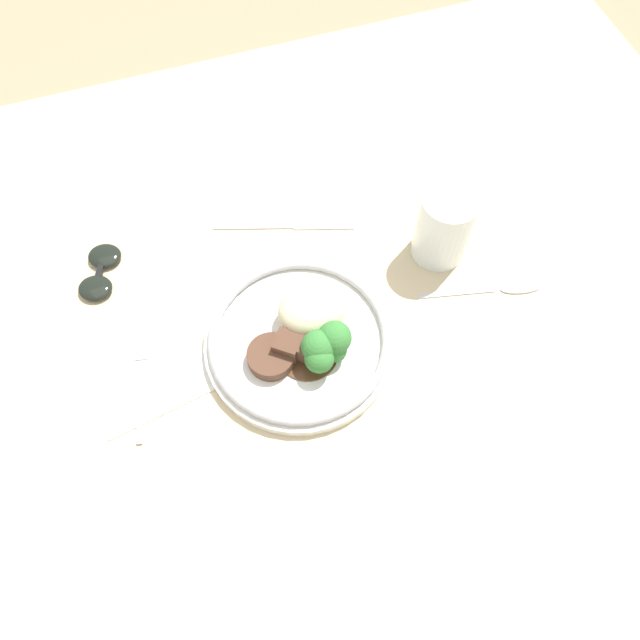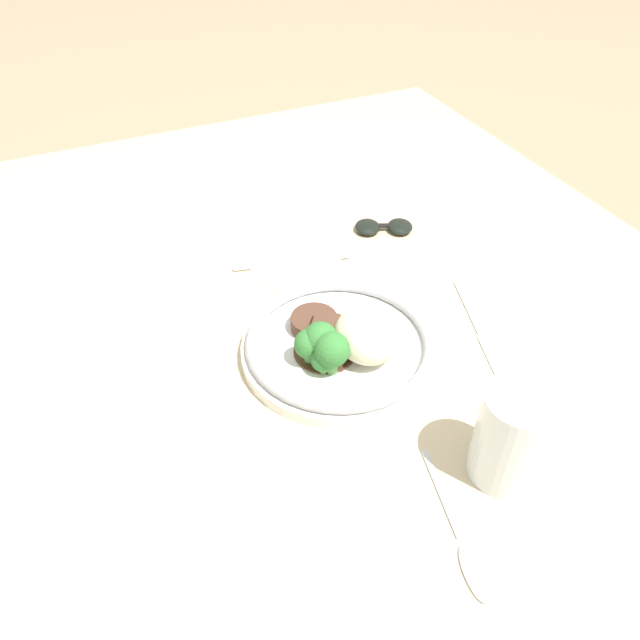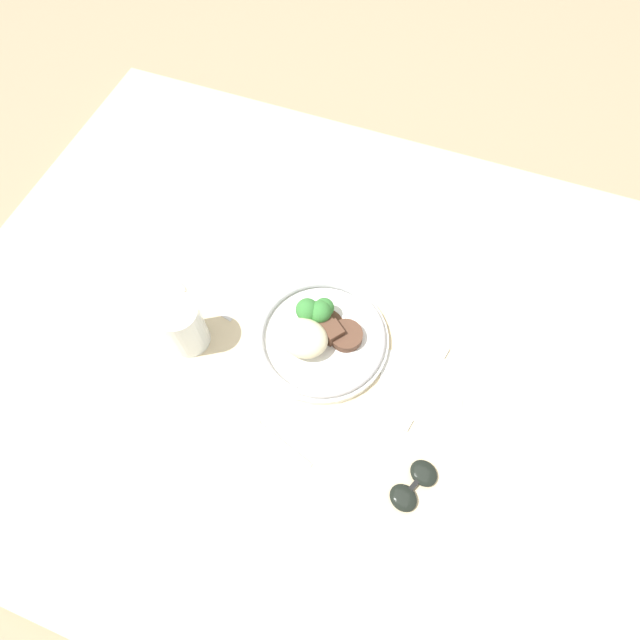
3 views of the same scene
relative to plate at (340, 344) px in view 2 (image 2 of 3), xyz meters
name	(u,v)px [view 2 (image 2 of 3)]	position (x,y,z in m)	size (l,w,h in m)	color
ground_plane	(339,367)	(-0.02, 0.01, -0.06)	(8.00, 8.00, 0.00)	#998466
dining_table	(340,357)	(-0.02, 0.01, -0.04)	(1.48, 1.13, 0.04)	beige
napkin	(296,265)	(-0.20, 0.03, -0.02)	(0.17, 0.15, 0.00)	white
plate	(340,344)	(0.00, 0.00, 0.00)	(0.25, 0.25, 0.07)	white
juice_glass	(511,439)	(0.23, 0.08, 0.03)	(0.08, 0.08, 0.11)	#F4AD19
fork	(303,260)	(-0.21, 0.04, -0.02)	(0.05, 0.18, 0.00)	silver
knife	(480,333)	(0.04, 0.19, -0.02)	(0.20, 0.07, 0.00)	silver
spoon	(464,552)	(0.29, -0.01, -0.02)	(0.17, 0.05, 0.01)	silver
sunglasses	(384,227)	(-0.24, 0.19, -0.02)	(0.08, 0.10, 0.01)	black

